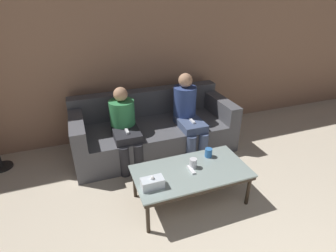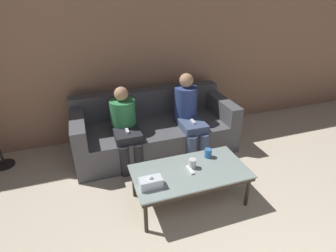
% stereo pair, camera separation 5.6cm
% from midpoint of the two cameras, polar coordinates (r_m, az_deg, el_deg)
% --- Properties ---
extents(wall_back, '(12.00, 0.06, 2.60)m').
position_cam_midpoint_polar(wall_back, '(4.03, -6.53, 15.62)').
color(wall_back, '#9E755B').
rests_on(wall_back, ground_plane).
extents(couch, '(2.25, 0.98, 0.80)m').
position_cam_midpoint_polar(couch, '(3.86, -3.70, -0.77)').
color(couch, '#515156').
rests_on(couch, ground_plane).
extents(coffee_table, '(1.23, 0.63, 0.41)m').
position_cam_midpoint_polar(coffee_table, '(2.85, 4.47, -10.24)').
color(coffee_table, '#8C9E99').
rests_on(coffee_table, ground_plane).
extents(cup_near_left, '(0.08, 0.08, 0.11)m').
position_cam_midpoint_polar(cup_near_left, '(2.85, 4.93, -8.06)').
color(cup_near_left, silver).
rests_on(cup_near_left, coffee_table).
extents(cup_near_right, '(0.08, 0.08, 0.10)m').
position_cam_midpoint_polar(cup_near_right, '(3.04, 8.28, -5.77)').
color(cup_near_right, '#3372BF').
rests_on(cup_near_right, coffee_table).
extents(tissue_box, '(0.22, 0.12, 0.13)m').
position_cam_midpoint_polar(tissue_box, '(2.59, -4.05, -12.26)').
color(tissue_box, silver).
rests_on(tissue_box, coffee_table).
extents(game_remote, '(0.04, 0.15, 0.02)m').
position_cam_midpoint_polar(game_remote, '(2.83, 4.51, -9.46)').
color(game_remote, white).
rests_on(game_remote, coffee_table).
extents(seated_person_left_end, '(0.33, 0.65, 1.03)m').
position_cam_midpoint_polar(seated_person_left_end, '(3.47, -9.90, 0.24)').
color(seated_person_left_end, '#28282D').
rests_on(seated_person_left_end, ground_plane).
extents(seated_person_mid_left, '(0.32, 0.69, 1.12)m').
position_cam_midpoint_polar(seated_person_mid_left, '(3.68, 3.85, 2.97)').
color(seated_person_mid_left, '#47567A').
rests_on(seated_person_mid_left, ground_plane).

